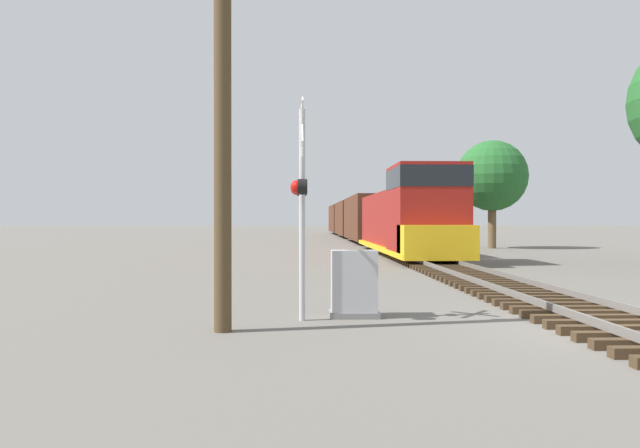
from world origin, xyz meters
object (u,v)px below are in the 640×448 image
Objects in this scene: relay_cabinet at (354,284)px; utility_pole at (223,124)px; freight_train at (361,219)px; tree_mid_background at (492,176)px; crossing_signal_near at (301,195)px.

relay_cabinet is 0.19× the size of utility_pole.
utility_pole reaches higher than relay_cabinet.
freight_train is at bearing 84.27° from relay_cabinet.
utility_pole is 0.95× the size of tree_mid_background.
relay_cabinet is at bearing -112.08° from tree_mid_background.
tree_mid_background reaches higher than utility_pole.
crossing_signal_near is at bearing -113.54° from tree_mid_background.
crossing_signal_near is (-5.70, -46.53, 0.42)m from freight_train.
utility_pole is at bearing -114.84° from tree_mid_background.
crossing_signal_near is at bearing 40.69° from utility_pole.
crossing_signal_near is 2.18m from utility_pole.
freight_train is 46.88m from crossing_signal_near.
utility_pole is at bearing -98.44° from freight_train.
tree_mid_background reaches higher than crossing_signal_near.
relay_cabinet is (1.08, 0.41, -1.79)m from crossing_signal_near.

